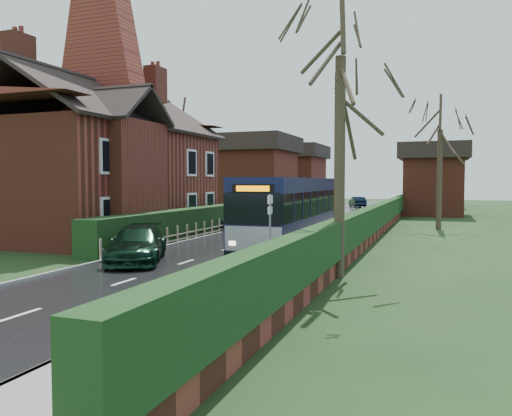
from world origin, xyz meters
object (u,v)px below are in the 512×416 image
at_px(bus, 289,212).
at_px(telegraph_pole, 337,162).
at_px(brick_house, 105,159).
at_px(bus_stop_sign, 270,220).
at_px(car_silver, 242,218).
at_px(car_green, 137,244).

xyz_separation_m(bus, telegraph_pole, (2.60, -1.46, 2.31)).
bearing_deg(brick_house, bus_stop_sign, -29.45).
bearing_deg(telegraph_pole, brick_house, 148.51).
height_order(car_silver, car_green, car_silver).
distance_m(bus, bus_stop_sign, 6.56).
bearing_deg(brick_house, telegraph_pole, -7.82).
bearing_deg(bus, car_green, -121.44).
bearing_deg(car_green, car_silver, 69.17).
relative_size(bus_stop_sign, telegraph_pole, 0.34).
bearing_deg(bus_stop_sign, car_green, -174.09).
bearing_deg(telegraph_pole, bus_stop_sign, -129.42).
bearing_deg(car_silver, telegraph_pole, -43.73).
relative_size(car_silver, car_green, 0.95).
relative_size(bus, car_green, 2.29).
height_order(car_silver, telegraph_pole, telegraph_pole).
relative_size(car_green, bus_stop_sign, 1.78).
xyz_separation_m(brick_house, telegraph_pole, (13.53, -1.86, -0.45)).
bearing_deg(brick_house, car_green, -46.55).
xyz_separation_m(bus, car_green, (-4.03, -6.90, -0.93)).
height_order(brick_house, telegraph_pole, brick_house).
distance_m(bus_stop_sign, telegraph_pole, 5.62).
xyz_separation_m(brick_house, bus_stop_sign, (12.13, -6.85, -2.64)).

